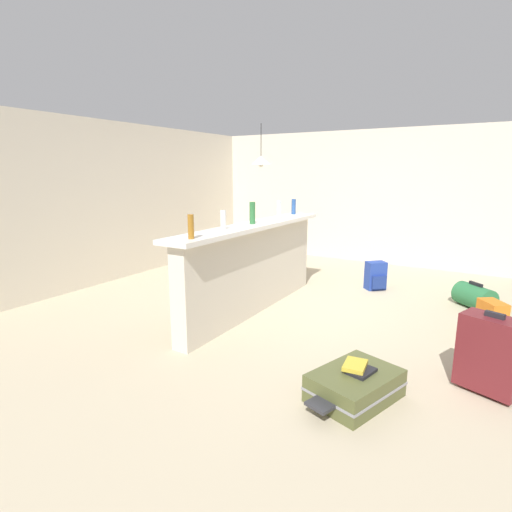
{
  "coord_description": "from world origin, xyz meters",
  "views": [
    {
      "loc": [
        -4.64,
        -2.19,
        1.73
      ],
      "look_at": [
        -0.16,
        0.49,
        0.62
      ],
      "focal_mm": 27.97,
      "sensor_mm": 36.0,
      "label": 1
    }
  ],
  "objects": [
    {
      "name": "ground_plane",
      "position": [
        0.0,
        0.0,
        -0.03
      ],
      "size": [
        13.0,
        13.0,
        0.05
      ],
      "primitive_type": "cube",
      "color": "#BCAD8E"
    },
    {
      "name": "wall_back",
      "position": [
        0.0,
        3.05,
        1.25
      ],
      "size": [
        6.6,
        0.1,
        2.5
      ],
      "primitive_type": "cube",
      "color": "beige",
      "rests_on": "ground_plane"
    },
    {
      "name": "wall_right",
      "position": [
        3.05,
        0.3,
        1.25
      ],
      "size": [
        0.1,
        6.0,
        2.5
      ],
      "primitive_type": "cube",
      "color": "beige",
      "rests_on": "ground_plane"
    },
    {
      "name": "partition_half_wall",
      "position": [
        -0.53,
        0.3,
        0.53
      ],
      "size": [
        2.8,
        0.2,
        1.06
      ],
      "primitive_type": "cube",
      "color": "beige",
      "rests_on": "ground_plane"
    },
    {
      "name": "bar_countertop",
      "position": [
        -0.53,
        0.3,
        1.08
      ],
      "size": [
        2.96,
        0.4,
        0.05
      ],
      "primitive_type": "cube",
      "color": "white",
      "rests_on": "partition_half_wall"
    },
    {
      "name": "bottle_amber",
      "position": [
        -1.78,
        0.24,
        1.22
      ],
      "size": [
        0.06,
        0.06,
        0.23
      ],
      "primitive_type": "cylinder",
      "color": "#9E661E",
      "rests_on": "bar_countertop"
    },
    {
      "name": "bottle_white",
      "position": [
        -1.12,
        0.33,
        1.21
      ],
      "size": [
        0.06,
        0.06,
        0.21
      ],
      "primitive_type": "cylinder",
      "color": "silver",
      "rests_on": "bar_countertop"
    },
    {
      "name": "bottle_green",
      "position": [
        -0.55,
        0.31,
        1.24
      ],
      "size": [
        0.07,
        0.07,
        0.27
      ],
      "primitive_type": "cylinder",
      "color": "#2D6B38",
      "rests_on": "bar_countertop"
    },
    {
      "name": "bottle_clear",
      "position": [
        0.09,
        0.29,
        1.23
      ],
      "size": [
        0.06,
        0.06,
        0.25
      ],
      "primitive_type": "cylinder",
      "color": "silver",
      "rests_on": "bar_countertop"
    },
    {
      "name": "bottle_blue",
      "position": [
        0.72,
        0.37,
        1.22
      ],
      "size": [
        0.06,
        0.06,
        0.23
      ],
      "primitive_type": "cylinder",
      "color": "#284C89",
      "rests_on": "bar_countertop"
    },
    {
      "name": "dining_table",
      "position": [
        1.27,
        1.32,
        0.65
      ],
      "size": [
        1.1,
        0.8,
        0.74
      ],
      "color": "brown",
      "rests_on": "ground_plane"
    },
    {
      "name": "dining_chair_near_partition",
      "position": [
        1.27,
        0.84,
        0.52
      ],
      "size": [
        0.43,
        0.43,
        0.93
      ],
      "color": "black",
      "rests_on": "ground_plane"
    },
    {
      "name": "pendant_lamp",
      "position": [
        1.24,
        1.23,
        1.91
      ],
      "size": [
        0.34,
        0.34,
        0.7
      ],
      "color": "black"
    },
    {
      "name": "suitcase_flat_olive",
      "position": [
        -1.85,
        -1.41,
        0.11
      ],
      "size": [
        0.89,
        0.69,
        0.22
      ],
      "color": "#51562D",
      "rests_on": "ground_plane"
    },
    {
      "name": "duffel_bag_green",
      "position": [
        1.02,
        -2.09,
        0.15
      ],
      "size": [
        0.55,
        0.56,
        0.34
      ],
      "color": "#286B3D",
      "rests_on": "ground_plane"
    },
    {
      "name": "backpack_blue",
      "position": [
        1.2,
        -0.77,
        0.2
      ],
      "size": [
        0.34,
        0.34,
        0.42
      ],
      "color": "#233D93",
      "rests_on": "ground_plane"
    },
    {
      "name": "suitcase_upright_maroon",
      "position": [
        -1.21,
        -2.28,
        0.33
      ],
      "size": [
        0.38,
        0.5,
        0.67
      ],
      "color": "maroon",
      "rests_on": "ground_plane"
    },
    {
      "name": "backpack_orange",
      "position": [
        -0.03,
        -2.28,
        0.2
      ],
      "size": [
        0.34,
        0.33,
        0.42
      ],
      "color": "orange",
      "rests_on": "ground_plane"
    },
    {
      "name": "book_stack",
      "position": [
        -1.82,
        -1.41,
        0.25
      ],
      "size": [
        0.26,
        0.25,
        0.06
      ],
      "color": "black",
      "rests_on": "suitcase_flat_olive"
    }
  ]
}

